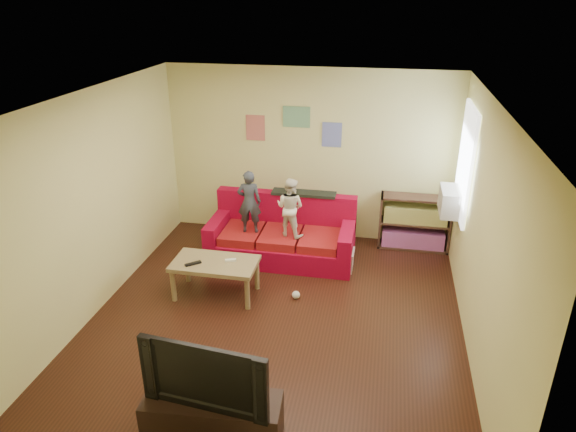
% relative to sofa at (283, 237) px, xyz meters
% --- Properties ---
extents(room_shell, '(4.52, 5.02, 2.72)m').
position_rel_sofa_xyz_m(room_shell, '(0.25, -1.64, 1.03)').
color(room_shell, '#381A0F').
rests_on(room_shell, ground).
extents(sofa, '(2.14, 0.99, 0.94)m').
position_rel_sofa_xyz_m(sofa, '(0.00, 0.00, 0.00)').
color(sofa, '#A00528').
rests_on(sofa, ground).
extents(child_a, '(0.37, 0.27, 0.94)m').
position_rel_sofa_xyz_m(child_a, '(-0.45, -0.17, 0.61)').
color(child_a, '#323741').
rests_on(child_a, sofa).
extents(child_b, '(0.50, 0.44, 0.87)m').
position_rel_sofa_xyz_m(child_b, '(0.15, -0.17, 0.57)').
color(child_b, white).
rests_on(child_b, sofa).
extents(coffee_table, '(1.10, 0.60, 0.49)m').
position_rel_sofa_xyz_m(coffee_table, '(-0.64, -1.23, 0.11)').
color(coffee_table, '#978255').
rests_on(coffee_table, ground).
extents(remote, '(0.20, 0.18, 0.02)m').
position_rel_sofa_xyz_m(remote, '(-0.89, -1.35, 0.19)').
color(remote, black).
rests_on(remote, coffee_table).
extents(game_controller, '(0.15, 0.09, 0.03)m').
position_rel_sofa_xyz_m(game_controller, '(-0.44, -1.18, 0.19)').
color(game_controller, white).
rests_on(game_controller, coffee_table).
extents(bookshelf, '(1.08, 0.32, 0.86)m').
position_rel_sofa_xyz_m(bookshelf, '(1.95, 0.66, 0.07)').
color(bookshelf, '#482F23').
rests_on(bookshelf, ground).
extents(window, '(0.04, 1.08, 1.48)m').
position_rel_sofa_xyz_m(window, '(2.47, 0.01, 1.32)').
color(window, white).
rests_on(window, room_shell).
extents(ac_unit, '(0.28, 0.55, 0.35)m').
position_rel_sofa_xyz_m(ac_unit, '(2.35, 0.01, 0.76)').
color(ac_unit, '#B7B2A3').
rests_on(ac_unit, window).
extents(artwork_left, '(0.30, 0.01, 0.40)m').
position_rel_sofa_xyz_m(artwork_left, '(-0.60, 0.84, 1.43)').
color(artwork_left, '#D87266').
rests_on(artwork_left, room_shell).
extents(artwork_center, '(0.42, 0.01, 0.32)m').
position_rel_sofa_xyz_m(artwork_center, '(0.05, 0.84, 1.63)').
color(artwork_center, '#72B27F').
rests_on(artwork_center, room_shell).
extents(artwork_right, '(0.30, 0.01, 0.38)m').
position_rel_sofa_xyz_m(artwork_right, '(0.60, 0.84, 1.38)').
color(artwork_right, '#727FCC').
rests_on(artwork_right, room_shell).
extents(file_box, '(0.43, 0.32, 0.29)m').
position_rel_sofa_xyz_m(file_box, '(0.88, -0.22, -0.17)').
color(file_box, white).
rests_on(file_box, ground).
extents(tv_stand, '(1.25, 0.50, 0.46)m').
position_rel_sofa_xyz_m(tv_stand, '(0.10, -3.54, -0.09)').
color(tv_stand, '#301E19').
rests_on(tv_stand, ground).
extents(television, '(1.15, 0.26, 0.66)m').
position_rel_sofa_xyz_m(television, '(0.10, -3.54, 0.47)').
color(television, black).
rests_on(television, tv_stand).
extents(tissue, '(0.12, 0.12, 0.11)m').
position_rel_sofa_xyz_m(tissue, '(0.41, -1.13, -0.26)').
color(tissue, silver).
rests_on(tissue, ground).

